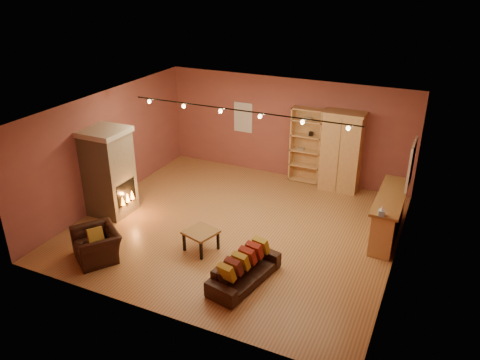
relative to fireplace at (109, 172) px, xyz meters
The scene contains 16 objects.
floor 3.28m from the fireplace, 11.16° to the left, with size 7.00×7.00×0.00m, color brown.
ceiling 3.55m from the fireplace, 11.16° to the left, with size 7.00×7.00×0.00m, color brown.
back_wall 4.92m from the fireplace, 51.69° to the left, with size 7.00×0.02×2.80m, color brown.
left_wall 0.83m from the fireplace, 127.41° to the left, with size 0.02×6.50×2.80m, color brown.
right_wall 6.58m from the fireplace, ahead, with size 0.02×6.50×2.80m, color brown.
fireplace is the anchor object (origin of this frame).
back_window 4.24m from the fireplace, 65.55° to the left, with size 0.56×0.04×0.86m, color silver.
bookcase 5.25m from the fireplace, 45.41° to the left, with size 0.85×0.33×2.09m.
armoire 5.89m from the fireplace, 37.43° to the left, with size 1.06×0.61×2.15m.
bar_counter 6.48m from the fireplace, 14.77° to the left, with size 0.58×2.12×1.02m.
tissue_box 6.22m from the fireplace, ahead, with size 0.13×0.13×0.21m.
right_window 6.84m from the fireplace, 17.08° to the left, with size 0.05×0.90×1.00m, color silver.
loveseat 4.30m from the fireplace, 16.45° to the right, with size 0.79×1.71×0.71m.
armchair 2.09m from the fireplace, 60.20° to the right, with size 1.14×1.06×0.84m.
coffee_table 2.92m from the fireplace, 11.84° to the right, with size 0.75×0.75×0.46m.
track_rail 3.54m from the fireplace, 14.74° to the left, with size 5.20×0.09×0.13m.
Camera 1 is at (4.01, -8.46, 5.52)m, focal length 35.00 mm.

